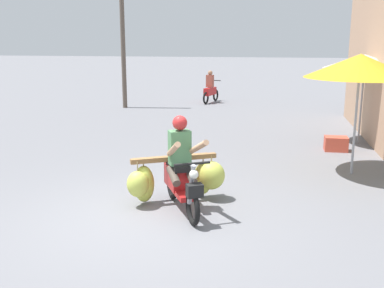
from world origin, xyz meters
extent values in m
plane|color=slate|center=(0.00, 0.00, 0.00)|extent=(120.00, 120.00, 0.00)
torus|color=black|center=(0.75, -0.12, 0.28)|extent=(0.33, 0.53, 0.56)
torus|color=black|center=(0.20, 0.94, 0.28)|extent=(0.33, 0.53, 0.56)
cube|color=red|center=(0.52, 0.32, 0.32)|extent=(0.47, 0.61, 0.08)
cube|color=red|center=(0.34, 0.68, 0.50)|extent=(0.54, 0.70, 0.36)
cube|color=black|center=(0.38, 0.61, 0.72)|extent=(0.51, 0.65, 0.10)
cylinder|color=gray|center=(0.72, -0.07, 0.62)|extent=(0.19, 0.28, 0.69)
cylinder|color=black|center=(0.74, -0.11, 0.96)|extent=(0.52, 0.29, 0.04)
sphere|color=silver|center=(0.78, -0.18, 0.82)|extent=(0.14, 0.14, 0.14)
cube|color=black|center=(0.80, -0.21, 0.58)|extent=(0.29, 0.25, 0.20)
cube|color=red|center=(0.75, -0.12, 0.58)|extent=(0.22, 0.29, 0.04)
cube|color=olive|center=(0.27, 0.81, 0.78)|extent=(1.38, 0.78, 0.08)
cube|color=olive|center=(0.19, 0.97, 0.75)|extent=(1.24, 0.69, 0.06)
ellipsoid|color=#BCC64B|center=(0.73, 1.07, 0.37)|extent=(0.41, 0.39, 0.58)
cylinder|color=#998459|center=(0.73, 1.07, 0.71)|extent=(0.02, 0.02, 0.16)
ellipsoid|color=#B6C046|center=(-0.21, 0.59, 0.37)|extent=(0.44, 0.42, 0.64)
cylinder|color=#998459|center=(-0.21, 0.59, 0.72)|extent=(0.02, 0.02, 0.13)
ellipsoid|color=#BDC74D|center=(0.89, 1.04, 0.44)|extent=(0.56, 0.52, 0.50)
cylinder|color=#998459|center=(0.89, 1.04, 0.72)|extent=(0.02, 0.02, 0.13)
ellipsoid|color=#BFC94E|center=(-0.27, 0.44, 0.41)|extent=(0.46, 0.44, 0.45)
cylinder|color=#998459|center=(-0.27, 0.44, 0.70)|extent=(0.02, 0.02, 0.19)
cube|color=#4C7F51|center=(0.43, 0.50, 1.05)|extent=(0.40, 0.35, 0.56)
sphere|color=#B22626|center=(0.44, 0.48, 1.46)|extent=(0.24, 0.24, 0.24)
cylinder|color=tan|center=(0.76, 0.29, 1.11)|extent=(0.45, 0.66, 0.39)
cylinder|color=tan|center=(0.41, 0.11, 1.11)|extent=(0.36, 0.70, 0.39)
cylinder|color=#4C4238|center=(0.61, 0.46, 0.62)|extent=(0.32, 0.45, 0.27)
cylinder|color=#4C4238|center=(0.36, 0.33, 0.62)|extent=(0.32, 0.45, 0.27)
torus|color=black|center=(-0.58, 13.73, 0.26)|extent=(0.22, 0.52, 0.52)
torus|color=black|center=(-0.87, 12.67, 0.26)|extent=(0.22, 0.52, 0.52)
cube|color=red|center=(-0.75, 13.10, 0.50)|extent=(0.47, 0.93, 0.32)
cylinder|color=black|center=(-0.59, 13.68, 0.92)|extent=(0.49, 0.17, 0.04)
cube|color=#994738|center=(-0.75, 13.08, 0.95)|extent=(0.34, 0.27, 0.52)
sphere|color=#9E7051|center=(-0.75, 13.10, 1.30)|extent=(0.20, 0.20, 0.20)
cylinder|color=#99999E|center=(4.25, 6.12, 1.05)|extent=(0.05, 0.05, 2.10)
cone|color=beige|center=(4.25, 6.12, 2.18)|extent=(2.12, 2.12, 0.36)
cylinder|color=#99999E|center=(3.59, 3.09, 1.05)|extent=(0.05, 0.05, 2.10)
cone|color=gold|center=(3.59, 3.09, 2.24)|extent=(2.20, 2.20, 0.47)
cube|color=#CC4C38|center=(3.52, 5.07, 0.18)|extent=(0.56, 0.40, 0.36)
cylinder|color=brown|center=(-3.97, 11.12, 3.23)|extent=(0.18, 0.18, 6.45)
camera|label=1|loc=(1.85, -6.52, 2.79)|focal=42.60mm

